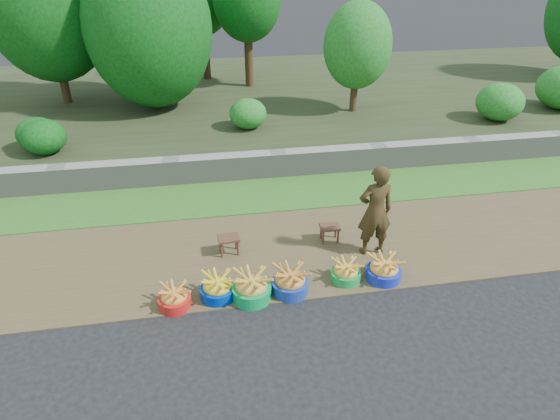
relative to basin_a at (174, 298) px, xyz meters
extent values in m
plane|color=black|center=(2.10, -0.18, -0.15)|extent=(120.00, 120.00, 0.00)
cube|color=brown|center=(2.10, 1.07, -0.14)|extent=(80.00, 2.50, 0.02)
cube|color=#377625|center=(2.10, 3.07, -0.13)|extent=(80.00, 1.50, 0.04)
cube|color=gray|center=(2.10, 3.92, 0.12)|extent=(80.00, 0.35, 0.55)
cube|color=#2F391F|center=(2.10, 8.82, 0.10)|extent=(80.00, 10.00, 0.50)
cylinder|color=#3C2A17|center=(-3.09, 8.64, 1.16)|extent=(0.22, 0.22, 1.63)
ellipsoid|color=#0F5815|center=(-3.09, 8.64, 2.93)|extent=(3.17, 3.17, 3.96)
cylinder|color=#3C2A17|center=(-1.25, 9.20, 1.13)|extent=(0.22, 0.22, 1.56)
ellipsoid|color=#247B24|center=(-1.25, 9.20, 2.44)|extent=(1.76, 1.76, 2.21)
cylinder|color=#3C2A17|center=(0.88, 10.69, 1.31)|extent=(0.25, 0.25, 1.93)
cylinder|color=#3C2A17|center=(4.56, 6.52, 0.93)|extent=(0.18, 0.18, 1.15)
ellipsoid|color=#247B24|center=(4.56, 6.52, 2.02)|extent=(1.71, 1.71, 2.14)
cylinder|color=#3C2A17|center=(-0.55, 7.66, 0.89)|extent=(0.18, 0.18, 1.09)
ellipsoid|color=#0F5815|center=(-0.55, 7.66, 2.39)|extent=(3.17, 3.17, 3.96)
cylinder|color=#3C2A17|center=(2.15, 9.52, 1.32)|extent=(0.25, 0.25, 1.95)
ellipsoid|color=#247B24|center=(7.92, 5.19, 0.81)|extent=(1.15, 1.15, 0.92)
ellipsoid|color=#0F5815|center=(-2.72, 4.82, 0.71)|extent=(0.90, 0.90, 0.72)
ellipsoid|color=#0F5815|center=(-2.92, 5.09, 0.69)|extent=(0.86, 0.86, 0.69)
ellipsoid|color=#247B24|center=(1.67, 5.65, 0.70)|extent=(0.89, 0.89, 0.71)
cylinder|color=red|center=(0.00, 0.00, -0.07)|extent=(0.45, 0.45, 0.16)
ellipsoid|color=orange|center=(0.00, 0.00, 0.06)|extent=(0.40, 0.40, 0.26)
cylinder|color=#0030B1|center=(0.60, 0.09, -0.06)|extent=(0.50, 0.50, 0.18)
ellipsoid|color=yellow|center=(0.60, 0.09, 0.08)|extent=(0.44, 0.44, 0.29)
cylinder|color=#099E4A|center=(1.06, 0.00, -0.05)|extent=(0.56, 0.56, 0.20)
ellipsoid|color=gold|center=(1.06, 0.00, 0.11)|extent=(0.49, 0.49, 0.32)
cylinder|color=#1B39A3|center=(1.62, 0.04, -0.05)|extent=(0.54, 0.54, 0.19)
ellipsoid|color=orange|center=(1.62, 0.04, 0.10)|extent=(0.47, 0.47, 0.31)
cylinder|color=green|center=(2.48, 0.16, -0.07)|extent=(0.45, 0.45, 0.16)
ellipsoid|color=yellow|center=(2.48, 0.16, 0.06)|extent=(0.40, 0.40, 0.26)
cylinder|color=#182DC7|center=(3.04, 0.09, -0.06)|extent=(0.52, 0.52, 0.19)
ellipsoid|color=gold|center=(3.04, 0.09, 0.09)|extent=(0.46, 0.46, 0.30)
cube|color=#533122|center=(0.83, 1.14, 0.15)|extent=(0.36, 0.28, 0.04)
cylinder|color=#533122|center=(0.71, 1.04, 0.00)|extent=(0.04, 0.04, 0.26)
cylinder|color=#533122|center=(0.97, 1.06, 0.00)|extent=(0.04, 0.04, 0.26)
cylinder|color=#533122|center=(0.70, 1.22, 0.00)|extent=(0.04, 0.04, 0.26)
cylinder|color=#533122|center=(0.96, 1.24, 0.00)|extent=(0.04, 0.04, 0.26)
cube|color=#533122|center=(2.52, 1.21, 0.14)|extent=(0.34, 0.27, 0.04)
cylinder|color=#533122|center=(2.39, 1.13, -0.01)|extent=(0.03, 0.03, 0.25)
cylinder|color=#533122|center=(2.64, 1.12, -0.01)|extent=(0.03, 0.03, 0.25)
cylinder|color=#533122|center=(2.40, 1.31, -0.01)|extent=(0.03, 0.03, 0.25)
cylinder|color=#533122|center=(2.65, 1.29, -0.01)|extent=(0.03, 0.03, 0.25)
imported|color=black|center=(3.10, 0.78, 0.63)|extent=(0.56, 0.37, 1.52)
camera|label=1|loc=(0.58, -5.14, 4.20)|focal=30.00mm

